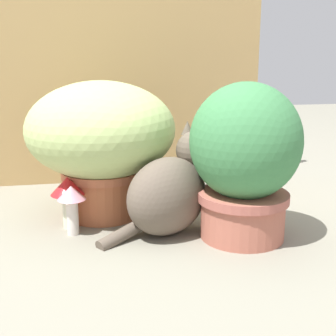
{
  "coord_description": "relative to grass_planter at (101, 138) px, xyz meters",
  "views": [
    {
      "loc": [
        -0.08,
        -1.25,
        0.5
      ],
      "look_at": [
        0.16,
        -0.0,
        0.18
      ],
      "focal_mm": 49.45,
      "sensor_mm": 36.0,
      "label": 1
    }
  ],
  "objects": [
    {
      "name": "leafy_planter",
      "position": [
        0.37,
        -0.26,
        -0.02
      ],
      "size": [
        0.3,
        0.3,
        0.43
      ],
      "color": "#AC5F4D",
      "rests_on": "ground"
    },
    {
      "name": "mushroom_ornament_red",
      "position": [
        -0.1,
        -0.1,
        -0.13
      ],
      "size": [
        0.1,
        0.1,
        0.15
      ],
      "color": "beige",
      "rests_on": "ground"
    },
    {
      "name": "grass_planter",
      "position": [
        0.0,
        0.0,
        0.0
      ],
      "size": [
        0.45,
        0.45,
        0.42
      ],
      "color": "#BE6640",
      "rests_on": "ground"
    },
    {
      "name": "cardboard_backdrop",
      "position": [
        0.01,
        0.41,
        0.15
      ],
      "size": [
        1.29,
        0.03,
        0.79
      ],
      "primitive_type": "cube",
      "color": "tan",
      "rests_on": "ground"
    },
    {
      "name": "mushroom_ornament_pink",
      "position": [
        -0.09,
        -0.15,
        -0.15
      ],
      "size": [
        0.08,
        0.08,
        0.14
      ],
      "color": "silver",
      "rests_on": "ground"
    },
    {
      "name": "cat",
      "position": [
        0.18,
        -0.18,
        -0.12
      ],
      "size": [
        0.38,
        0.29,
        0.32
      ],
      "color": "brown",
      "rests_on": "ground"
    },
    {
      "name": "ground_plane",
      "position": [
        0.02,
        -0.15,
        -0.25
      ],
      "size": [
        6.0,
        6.0,
        0.0
      ],
      "primitive_type": "plane",
      "color": "gray"
    }
  ]
}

